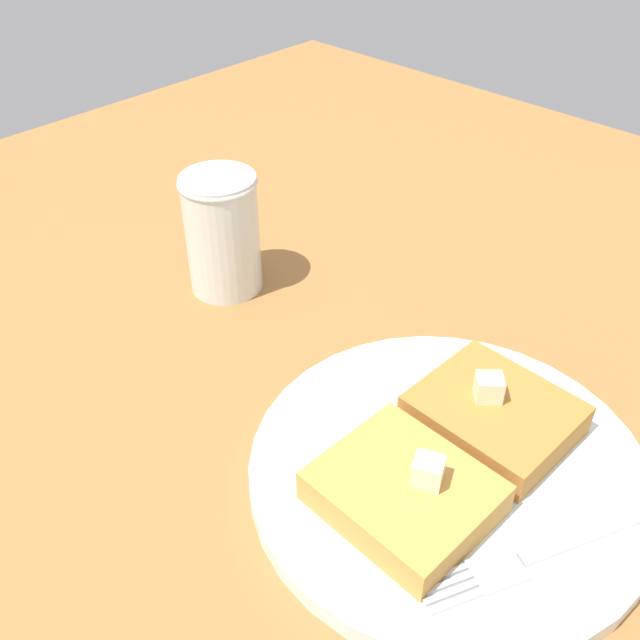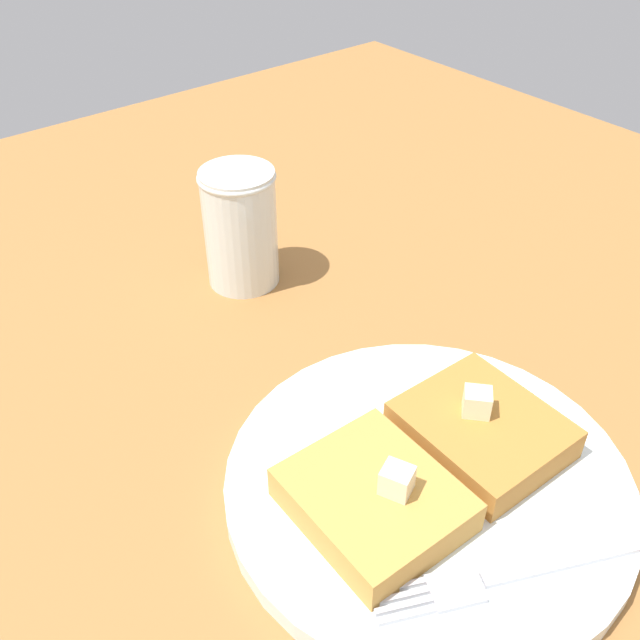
% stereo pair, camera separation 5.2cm
% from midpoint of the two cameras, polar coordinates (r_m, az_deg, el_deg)
% --- Properties ---
extents(table_surface, '(1.18, 1.18, 0.02)m').
position_cam_midpoint_polar(table_surface, '(0.54, -1.87, -6.00)').
color(table_surface, '#9B6735').
rests_on(table_surface, ground).
extents(plate, '(0.25, 0.25, 0.01)m').
position_cam_midpoint_polar(plate, '(0.47, 7.07, -11.94)').
color(plate, white).
rests_on(plate, table_surface).
extents(toast_slice_left, '(0.09, 0.10, 0.02)m').
position_cam_midpoint_polar(toast_slice_left, '(0.48, 10.76, -7.56)').
color(toast_slice_left, '#B37530').
rests_on(toast_slice_left, plate).
extents(toast_slice_middle, '(0.09, 0.10, 0.02)m').
position_cam_midpoint_polar(toast_slice_middle, '(0.43, 3.24, -13.78)').
color(toast_slice_middle, gold).
rests_on(toast_slice_middle, plate).
extents(butter_pat_primary, '(0.02, 0.02, 0.02)m').
position_cam_midpoint_polar(butter_pat_primary, '(0.47, 10.32, -5.48)').
color(butter_pat_primary, '#F2F0C7').
rests_on(butter_pat_primary, toast_slice_left).
extents(butter_pat_secondary, '(0.02, 0.02, 0.02)m').
position_cam_midpoint_polar(butter_pat_secondary, '(0.41, 5.06, -12.12)').
color(butter_pat_secondary, '#F3E8C6').
rests_on(butter_pat_secondary, toast_slice_middle).
extents(fork, '(0.15, 0.08, 0.00)m').
position_cam_midpoint_polar(fork, '(0.43, 13.25, -18.17)').
color(fork, silver).
rests_on(fork, plate).
extents(syrup_jar, '(0.06, 0.06, 0.10)m').
position_cam_midpoint_polar(syrup_jar, '(0.61, -10.21, 6.49)').
color(syrup_jar, '#3C1A08').
rests_on(syrup_jar, table_surface).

